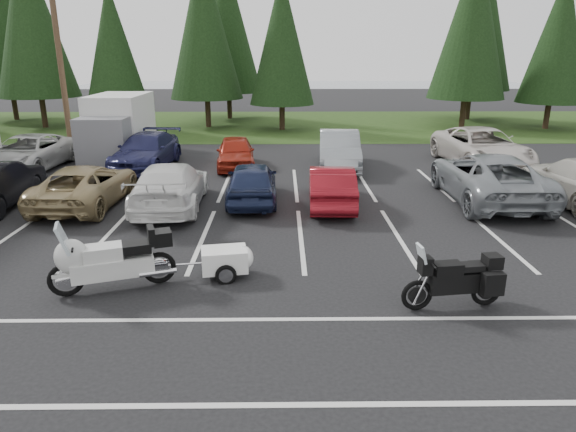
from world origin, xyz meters
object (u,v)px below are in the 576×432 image
Objects in this scene: car_far_4 at (482,147)px; adventure_motorcycle at (454,275)px; box_truck at (115,127)px; car_far_3 at (339,150)px; car_near_2 at (86,185)px; car_far_2 at (236,152)px; utility_pole at (60,56)px; car_near_6 at (488,177)px; car_far_1 at (146,151)px; touring_motorcycle at (112,255)px; car_near_5 at (331,186)px; car_far_0 at (28,153)px; cargo_trailer at (224,263)px; car_near_4 at (252,182)px; car_near_3 at (170,186)px.

car_far_4 is 14.38m from adventure_motorcycle.
adventure_motorcycle is (11.36, -15.54, -0.75)m from box_truck.
car_far_4 reaches higher than car_far_3.
car_near_2 is 1.23× the size of car_far_2.
utility_pole is 18.90m from car_near_6.
car_far_4 is (14.83, 0.19, 0.09)m from car_far_1.
car_near_6 is 12.60m from touring_motorcycle.
car_far_3 is at bearing -96.49° from car_near_5.
utility_pole reaches higher than touring_motorcycle.
car_far_0 is at bearing 102.69° from touring_motorcycle.
car_far_3 is 11.99m from cargo_trailer.
cargo_trailer is (5.18, -5.77, -0.34)m from car_near_2.
car_near_4 is at bearing 112.29° from adventure_motorcycle.
utility_pole is at bearing 174.12° from car_far_3.
car_far_2 is at bearing -22.56° from box_truck.
touring_motorcycle is at bearing 33.59° from car_near_6.
car_far_3 is (4.53, -0.17, 0.13)m from car_far_2.
cargo_trailer is at bearing 85.62° from car_near_4.
car_far_1 is at bearing -25.74° from utility_pole.
car_near_6 is at bearing -178.45° from car_near_3.
touring_motorcycle is (7.33, -11.82, 0.07)m from car_far_0.
utility_pole reaches higher than box_truck.
car_far_2 is (1.60, 6.06, -0.06)m from car_near_3.
car_near_3 reaches higher than car_far_2.
car_far_4 is (9.89, 5.66, 0.13)m from car_near_4.
car_far_1 reaches higher than car_near_3.
adventure_motorcycle is at bearing 65.68° from car_near_6.
car_near_6 reaches higher than car_near_4.
utility_pole is 4.69m from car_far_0.
car_near_5 is at bearing -34.20° from utility_pole.
touring_motorcycle reaches higher than car_far_1.
car_far_0 is at bearing -28.78° from car_near_4.
car_near_4 is (6.97, -7.92, -0.75)m from box_truck.
utility_pole is at bearing -41.21° from car_near_4.
car_near_6 is 4.03× the size of cargo_trailer.
car_far_0 is at bearing 176.73° from car_far_4.
car_far_2 is 12.28m from touring_motorcycle.
car_near_2 is at bearing -132.59° from car_far_2.
utility_pole reaches higher than car_near_2.
touring_motorcycle is at bearing -140.13° from car_far_4.
car_near_5 is 1.77× the size of adventure_motorcycle.
touring_motorcycle reaches higher than cargo_trailer.
utility_pole is at bearing -53.86° from car_near_3.
car_near_4 reaches higher than cargo_trailer.
box_truck reaches higher than touring_motorcycle.
car_far_4 is at bearing 39.28° from cargo_trailer.
car_near_3 is 1.25× the size of car_near_5.
car_near_5 is at bearing 52.67° from cargo_trailer.
car_far_3 is 1.68× the size of touring_motorcycle.
car_near_4 is at bearing -84.25° from car_far_2.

